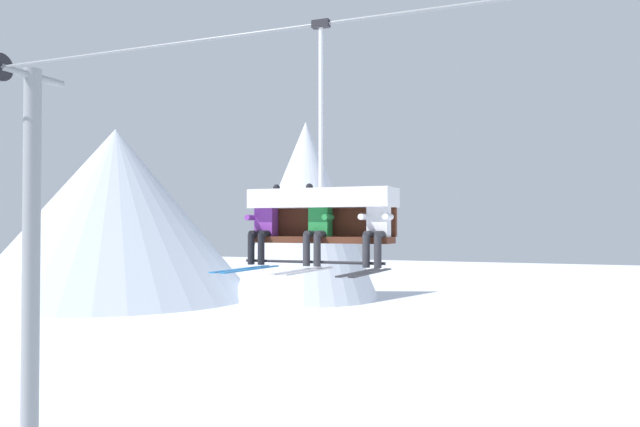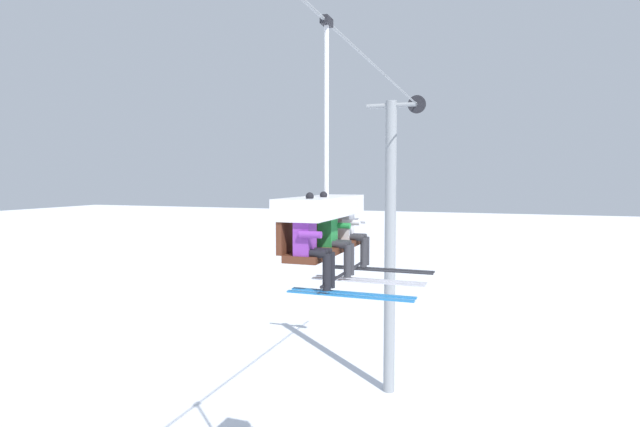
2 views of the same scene
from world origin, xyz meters
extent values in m
cylinder|color=gray|center=(8.53, 0.00, 4.73)|extent=(0.36, 0.36, 9.46)
cylinder|color=gray|center=(8.53, 0.00, 9.31)|extent=(0.16, 1.60, 0.16)
cylinder|color=black|center=(8.53, -0.80, 9.31)|extent=(0.08, 0.56, 0.56)
cylinder|color=gray|center=(0.72, -0.80, 9.31)|extent=(17.62, 0.05, 0.05)
cube|color=#512819|center=(-0.16, -0.80, 5.92)|extent=(2.28, 0.48, 0.10)
cube|color=#512819|center=(-0.16, -0.52, 6.19)|extent=(2.28, 0.08, 0.45)
cube|color=silver|center=(-0.16, -0.74, 6.57)|extent=(2.32, 0.68, 0.30)
cylinder|color=black|center=(-0.16, -1.12, 5.59)|extent=(2.28, 0.04, 0.04)
cylinder|color=silver|center=(-0.16, -0.80, 7.99)|extent=(0.07, 0.07, 2.54)
cube|color=black|center=(-0.16, -0.80, 9.31)|extent=(0.28, 0.12, 0.12)
cube|color=purple|center=(-1.11, -0.82, 6.23)|extent=(0.32, 0.22, 0.52)
sphere|color=silver|center=(-1.11, -0.82, 6.59)|extent=(0.22, 0.22, 0.22)
ellipsoid|color=black|center=(-1.11, -0.92, 6.59)|extent=(0.17, 0.04, 0.08)
cylinder|color=black|center=(-1.20, -0.99, 6.01)|extent=(0.11, 0.34, 0.11)
cylinder|color=black|center=(-1.03, -0.99, 6.01)|extent=(0.11, 0.34, 0.11)
cylinder|color=black|center=(-1.20, -1.16, 5.77)|extent=(0.11, 0.11, 0.48)
cylinder|color=black|center=(-1.03, -1.16, 5.77)|extent=(0.11, 0.11, 0.48)
cube|color=#1E6BB2|center=(-1.20, -1.46, 5.48)|extent=(0.09, 1.70, 0.02)
cube|color=#1E6BB2|center=(-1.03, -1.46, 5.48)|extent=(0.09, 1.70, 0.02)
cylinder|color=purple|center=(-1.30, -0.97, 6.27)|extent=(0.09, 0.30, 0.09)
cylinder|color=purple|center=(-0.93, -0.82, 6.58)|extent=(0.09, 0.09, 0.30)
sphere|color=black|center=(-0.93, -0.82, 6.75)|extent=(0.11, 0.11, 0.11)
cube|color=#23843D|center=(-0.16, -0.82, 6.23)|extent=(0.32, 0.22, 0.52)
sphere|color=black|center=(-0.16, -0.82, 6.59)|extent=(0.22, 0.22, 0.22)
ellipsoid|color=black|center=(-0.16, -0.92, 6.59)|extent=(0.17, 0.04, 0.08)
cylinder|color=#2D2D33|center=(-0.25, -0.99, 6.01)|extent=(0.11, 0.34, 0.11)
cylinder|color=#2D2D33|center=(-0.08, -0.99, 6.01)|extent=(0.11, 0.34, 0.11)
cylinder|color=#2D2D33|center=(-0.25, -1.16, 5.77)|extent=(0.11, 0.11, 0.48)
cylinder|color=#2D2D33|center=(-0.08, -1.16, 5.77)|extent=(0.11, 0.11, 0.48)
cube|color=#B2B2BC|center=(-0.25, -1.46, 5.48)|extent=(0.09, 1.70, 0.02)
cube|color=#B2B2BC|center=(-0.08, -1.46, 5.48)|extent=(0.09, 1.70, 0.02)
cylinder|color=#23843D|center=(-0.35, -0.82, 6.58)|extent=(0.09, 0.09, 0.30)
sphere|color=black|center=(-0.35, -0.82, 6.75)|extent=(0.11, 0.11, 0.11)
cylinder|color=#23843D|center=(0.02, -0.97, 6.27)|extent=(0.09, 0.30, 0.09)
cube|color=silver|center=(0.78, -0.82, 6.23)|extent=(0.32, 0.22, 0.52)
sphere|color=black|center=(0.78, -0.82, 6.59)|extent=(0.22, 0.22, 0.22)
ellipsoid|color=black|center=(0.78, -0.92, 6.59)|extent=(0.17, 0.04, 0.08)
cylinder|color=#2D2D33|center=(0.70, -0.99, 6.01)|extent=(0.11, 0.34, 0.11)
cylinder|color=#2D2D33|center=(0.87, -0.99, 6.01)|extent=(0.11, 0.34, 0.11)
cylinder|color=#2D2D33|center=(0.70, -1.16, 5.77)|extent=(0.11, 0.11, 0.48)
cylinder|color=#2D2D33|center=(0.87, -1.16, 5.77)|extent=(0.11, 0.11, 0.48)
cube|color=#232328|center=(0.70, -1.46, 5.48)|extent=(0.09, 1.70, 0.02)
cube|color=#232328|center=(0.87, -1.46, 5.48)|extent=(0.09, 1.70, 0.02)
cylinder|color=silver|center=(0.60, -0.97, 6.27)|extent=(0.09, 0.30, 0.09)
cylinder|color=silver|center=(0.97, -0.97, 6.27)|extent=(0.09, 0.30, 0.09)
camera|label=1|loc=(3.54, -9.80, 6.12)|focal=35.00mm
camera|label=2|loc=(-7.30, -3.24, 6.98)|focal=28.00mm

